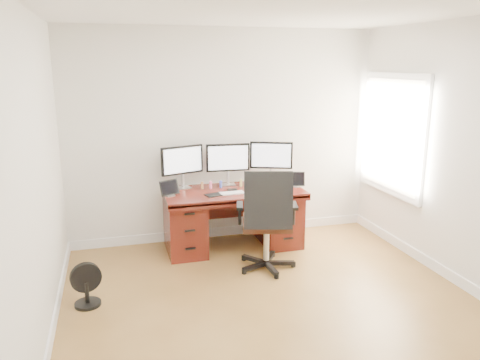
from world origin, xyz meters
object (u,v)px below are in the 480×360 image
object	(u,v)px
office_chair	(267,237)
floor_fan	(86,285)
desk	(233,216)
keyboard	(232,193)
monitor_center	(228,159)

from	to	relation	value
office_chair	floor_fan	distance (m)	1.95
desk	office_chair	distance (m)	0.78
desk	keyboard	bearing A→B (deg)	-107.87
monitor_center	keyboard	bearing A→B (deg)	-93.09
floor_fan	monitor_center	bearing A→B (deg)	24.82
office_chair	monitor_center	world-z (taller)	monitor_center
office_chair	monitor_center	distance (m)	1.23
monitor_center	keyboard	size ratio (longest dim) A/B	1.91
floor_fan	office_chair	bearing A→B (deg)	-3.07
desk	monitor_center	size ratio (longest dim) A/B	3.09
keyboard	monitor_center	bearing A→B (deg)	79.65
keyboard	floor_fan	bearing A→B (deg)	-154.50
office_chair	keyboard	world-z (taller)	office_chair
office_chair	floor_fan	xyz separation A→B (m)	(-1.91, -0.31, -0.18)
desk	keyboard	size ratio (longest dim) A/B	5.88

